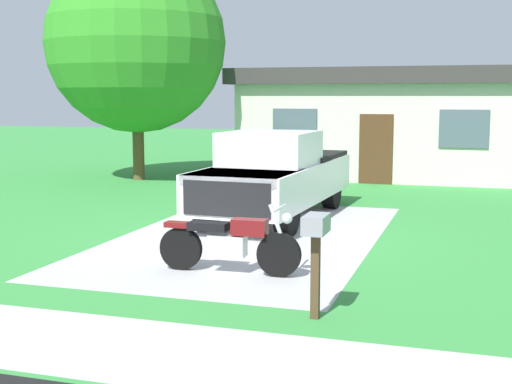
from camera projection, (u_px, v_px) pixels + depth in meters
name	position (u px, v px, depth m)	size (l,w,h in m)	color
ground_plane	(250.00, 237.00, 13.30)	(80.00, 80.00, 0.00)	#368B3D
driveway_pad	(250.00, 237.00, 13.30)	(4.69, 8.33, 0.01)	#B1B1B1
sidewalk_strip	(80.00, 342.00, 7.63)	(36.00, 1.80, 0.01)	#BABAB5
motorcycle	(230.00, 242.00, 10.52)	(2.21, 0.70, 1.09)	black
pickup_truck	(276.00, 174.00, 15.29)	(2.25, 5.71, 1.90)	black
mailbox	(316.00, 238.00, 8.31)	(0.26, 0.48, 1.26)	#4C3823
shade_tree	(136.00, 43.00, 21.80)	(5.58, 5.58, 7.07)	brown
neighbor_house	(387.00, 122.00, 23.40)	(9.60, 5.60, 3.50)	beige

